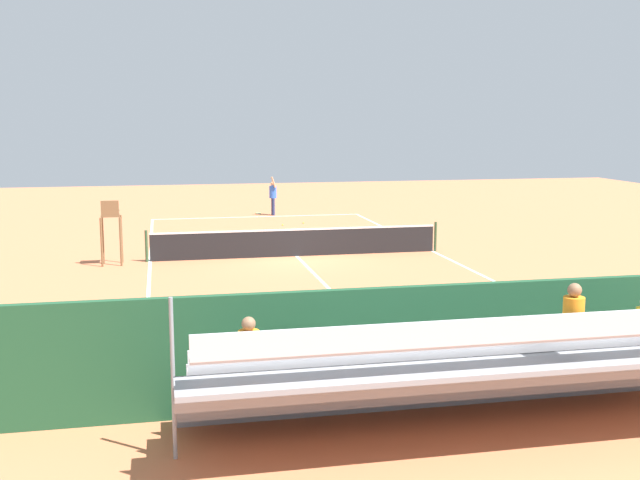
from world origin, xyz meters
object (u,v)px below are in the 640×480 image
at_px(tennis_net, 297,242).
at_px(courtside_bench, 585,344).
at_px(bleacher_stand, 472,372).
at_px(tennis_ball_near, 303,223).
at_px(tennis_ball_far, 283,225).
at_px(tennis_player, 273,195).
at_px(umpire_chair, 111,225).
at_px(tennis_racket, 259,213).
at_px(equipment_bag, 496,372).

relative_size(tennis_net, courtside_bench, 5.72).
xyz_separation_m(bleacher_stand, tennis_ball_near, (-1.74, -23.53, -0.89)).
bearing_deg(tennis_ball_far, tennis_player, -91.96).
distance_m(umpire_chair, tennis_racket, 14.20).
distance_m(tennis_net, tennis_racket, 12.27).
xyz_separation_m(tennis_net, tennis_ball_near, (-1.76, -8.16, -0.47)).
distance_m(equipment_bag, tennis_racket, 25.69).
xyz_separation_m(umpire_chair, tennis_ball_far, (-6.93, -8.02, -1.28)).
height_order(tennis_net, tennis_ball_far, tennis_net).
xyz_separation_m(umpire_chair, courtside_bench, (-9.39, 12.94, -0.76)).
distance_m(tennis_racket, tennis_ball_far, 4.60).
xyz_separation_m(tennis_player, tennis_ball_near, (-0.90, 3.33, -0.98)).
distance_m(umpire_chair, tennis_ball_far, 10.68).
relative_size(bleacher_stand, tennis_racket, 15.60).
height_order(bleacher_stand, equipment_bag, bleacher_stand).
height_order(courtside_bench, tennis_ball_far, courtside_bench).
bearing_deg(tennis_ball_near, bleacher_stand, 85.77).
relative_size(umpire_chair, tennis_ball_far, 32.42).
xyz_separation_m(tennis_racket, tennis_ball_far, (-0.49, 4.57, 0.02)).
bearing_deg(equipment_bag, tennis_player, -88.88).
bearing_deg(equipment_bag, tennis_ball_far, -88.32).
relative_size(courtside_bench, tennis_ball_far, 27.27).
xyz_separation_m(tennis_player, tennis_ball_far, (0.13, 3.80, -0.98)).
bearing_deg(tennis_ball_far, tennis_ball_near, -155.59).
bearing_deg(equipment_bag, umpire_chair, -59.99).
height_order(bleacher_stand, courtside_bench, bleacher_stand).
relative_size(tennis_net, tennis_ball_far, 156.06).
distance_m(tennis_player, tennis_racket, 1.41).
relative_size(tennis_net, bleacher_stand, 1.14).
bearing_deg(tennis_racket, tennis_ball_far, 96.18).
xyz_separation_m(tennis_net, equipment_bag, (-1.35, 13.40, -0.32)).
bearing_deg(tennis_racket, tennis_ball_near, 110.45).
relative_size(tennis_player, tennis_racket, 3.32).
bearing_deg(courtside_bench, equipment_bag, 3.99).
bearing_deg(equipment_bag, bleacher_stand, 56.04).
bearing_deg(bleacher_stand, courtside_bench, -146.48).
bearing_deg(tennis_racket, equipment_bag, 92.49).
distance_m(bleacher_stand, courtside_bench, 3.81).
bearing_deg(tennis_net, tennis_ball_far, -95.41).
bearing_deg(tennis_player, bleacher_stand, 88.22).
distance_m(courtside_bench, tennis_racket, 25.71).
height_order(tennis_net, tennis_player, tennis_player).
distance_m(bleacher_stand, equipment_bag, 2.49).
height_order(tennis_net, courtside_bench, tennis_net).
distance_m(tennis_net, tennis_ball_near, 8.36).
relative_size(bleacher_stand, tennis_ball_far, 137.27).
bearing_deg(tennis_net, tennis_racket, -91.09).
bearing_deg(tennis_ball_near, umpire_chair, 46.84).
bearing_deg(tennis_ball_far, bleacher_stand, 88.25).
bearing_deg(courtside_bench, tennis_ball_near, -86.20).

